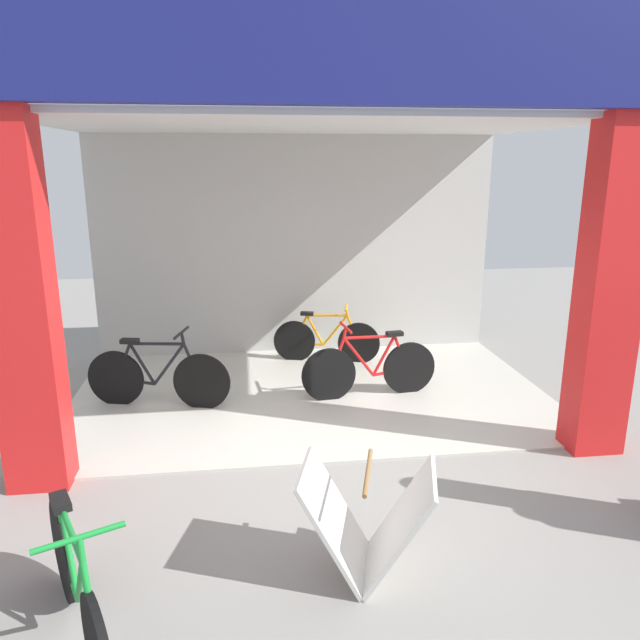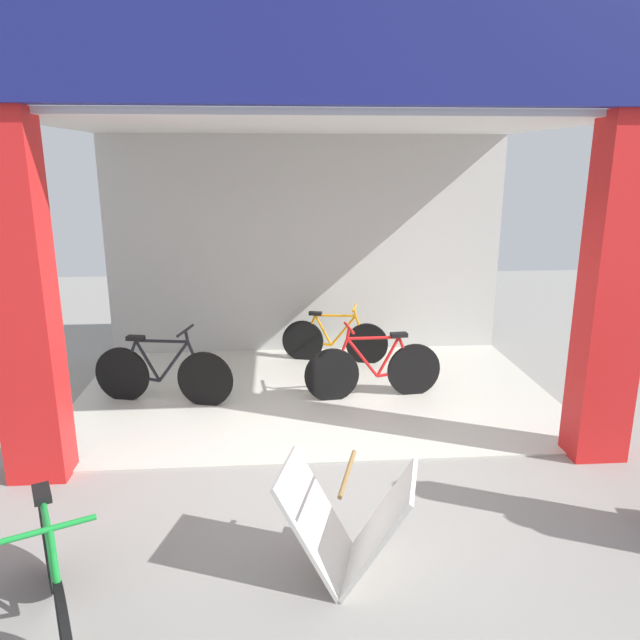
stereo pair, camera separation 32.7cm
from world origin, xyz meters
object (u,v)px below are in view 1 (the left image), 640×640
Objects in this scene: bicycle_inside_1 at (370,369)px; bicycle_parked_0 at (78,591)px; sandwich_board_sign at (367,522)px; bicycle_inside_0 at (326,340)px; bicycle_inside_2 at (158,377)px.

bicycle_parked_0 is at bearing -125.07° from bicycle_inside_1.
bicycle_inside_1 is 1.07× the size of bicycle_parked_0.
bicycle_inside_1 is at bearing 54.93° from bicycle_parked_0.
bicycle_parked_0 reaches higher than sandwich_board_sign.
sandwich_board_sign is at bearing 13.00° from bicycle_parked_0.
bicycle_inside_1 is 1.61× the size of sandwich_board_sign.
bicycle_inside_0 reaches higher than sandwich_board_sign.
bicycle_inside_2 reaches higher than bicycle_inside_1.
bicycle_inside_2 is 3.54m from sandwich_board_sign.
bicycle_inside_2 is at bearing 90.04° from bicycle_parked_0.
bicycle_parked_0 is (0.00, -3.48, 0.00)m from bicycle_inside_2.
bicycle_inside_2 is (-2.43, 0.02, 0.00)m from bicycle_inside_1.
bicycle_inside_2 is at bearing -148.20° from bicycle_inside_0.
sandwich_board_sign is (1.75, 0.40, 0.02)m from bicycle_parked_0.
bicycle_parked_0 is 1.51× the size of sandwich_board_sign.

